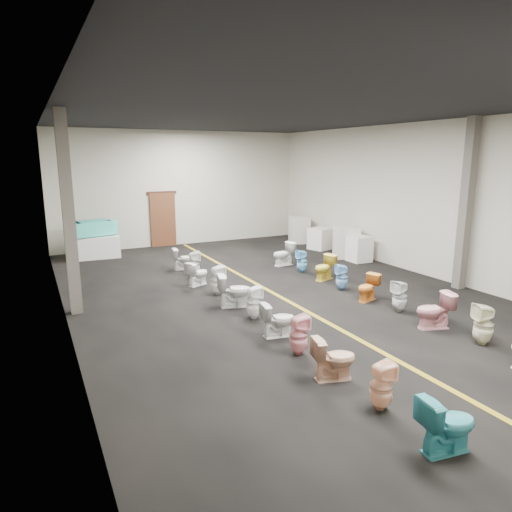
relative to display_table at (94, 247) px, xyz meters
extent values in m
plane|color=black|center=(3.59, -6.89, -0.38)|extent=(16.00, 16.00, 0.00)
plane|color=black|center=(3.59, -6.89, 4.12)|extent=(16.00, 16.00, 0.00)
plane|color=#B8B29D|center=(3.59, 1.11, 1.87)|extent=(10.00, 0.00, 10.00)
plane|color=#B8B29D|center=(-1.41, -6.89, 1.87)|extent=(0.00, 16.00, 16.00)
plane|color=#B8B29D|center=(8.59, -6.89, 1.87)|extent=(0.00, 16.00, 16.00)
cube|color=olive|center=(3.59, -6.89, -0.38)|extent=(0.12, 15.60, 0.01)
cube|color=#562D19|center=(2.79, 1.05, 0.67)|extent=(1.00, 0.10, 2.10)
cube|color=#331C11|center=(2.79, 1.06, 1.74)|extent=(1.15, 0.08, 0.10)
cube|color=#59544C|center=(-1.16, -5.89, 1.87)|extent=(0.25, 0.25, 4.50)
cube|color=#59544C|center=(8.34, -8.39, 1.87)|extent=(0.25, 0.25, 4.50)
cube|color=white|center=(0.00, 0.00, 0.00)|extent=(1.76, 0.94, 0.77)
cube|color=#46CBBB|center=(0.00, 0.00, 0.67)|extent=(1.33, 0.94, 0.50)
cylinder|color=#46CBBB|center=(-0.58, -0.15, 0.67)|extent=(0.66, 0.66, 0.50)
cylinder|color=#46CBBB|center=(0.58, 0.15, 0.67)|extent=(0.66, 0.66, 0.50)
cube|color=teal|center=(0.00, 0.00, 0.87)|extent=(1.08, 0.70, 0.20)
cube|color=silver|center=(7.99, -4.62, 0.05)|extent=(0.68, 0.68, 0.87)
cube|color=silver|center=(7.99, -3.91, 0.16)|extent=(1.02, 1.02, 1.08)
cube|color=white|center=(7.99, -2.30, 0.03)|extent=(0.90, 0.90, 0.82)
cube|color=silver|center=(7.99, -0.79, 0.15)|extent=(0.94, 0.94, 1.07)
imported|color=teal|center=(2.31, -13.25, -0.02)|extent=(0.77, 0.51, 0.73)
imported|color=#FDC49D|center=(2.25, -12.17, -0.03)|extent=(0.36, 0.35, 0.71)
imported|color=tan|center=(2.19, -11.14, -0.03)|extent=(0.77, 0.55, 0.71)
imported|color=pink|center=(2.19, -10.09, -0.01)|extent=(0.37, 0.37, 0.74)
imported|color=silver|center=(2.27, -9.18, -0.03)|extent=(0.73, 0.48, 0.70)
imported|color=white|center=(2.30, -8.06, -0.01)|extent=(0.37, 0.36, 0.74)
imported|color=silver|center=(2.25, -7.12, 0.01)|extent=(0.87, 0.63, 0.79)
imported|color=white|center=(2.25, -6.05, 0.00)|extent=(0.38, 0.38, 0.77)
imported|color=white|center=(2.09, -4.97, -0.05)|extent=(0.75, 0.60, 0.67)
imported|color=white|center=(2.31, -4.04, 0.00)|extent=(0.39, 0.39, 0.76)
imported|color=white|center=(2.30, -3.03, -0.04)|extent=(0.71, 0.46, 0.68)
imported|color=beige|center=(5.54, -11.28, 0.02)|extent=(0.47, 0.47, 0.80)
imported|color=#D68F94|center=(5.37, -10.25, 0.00)|extent=(0.85, 0.63, 0.77)
imported|color=silver|center=(5.48, -9.15, -0.01)|extent=(0.38, 0.37, 0.74)
imported|color=orange|center=(5.38, -8.18, -0.05)|extent=(0.73, 0.56, 0.66)
imported|color=#83BCEF|center=(5.37, -7.14, -0.03)|extent=(0.40, 0.40, 0.71)
imported|color=yellow|center=(5.56, -6.08, -0.02)|extent=(0.80, 0.61, 0.72)
imported|color=#74CDF4|center=(5.44, -5.04, -0.03)|extent=(0.35, 0.35, 0.70)
imported|color=white|center=(5.40, -3.99, 0.00)|extent=(0.79, 0.51, 0.76)
camera|label=1|loc=(-1.93, -16.60, 3.11)|focal=32.00mm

